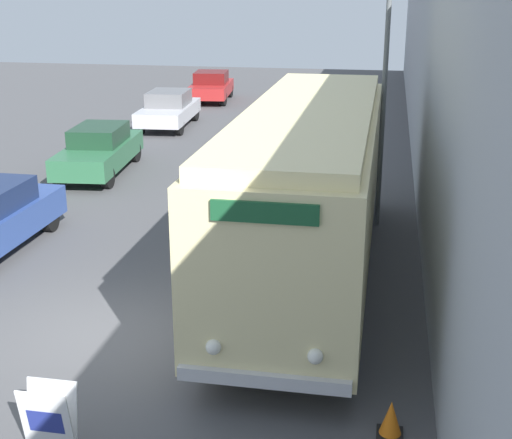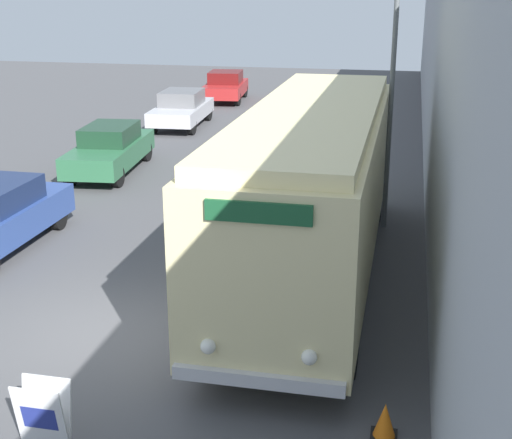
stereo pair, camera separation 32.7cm
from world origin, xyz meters
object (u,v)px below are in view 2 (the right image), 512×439
at_px(sign_board, 43,417).
at_px(traffic_cone, 385,421).
at_px(vintage_bus, 313,183).
at_px(parked_car_distant, 225,86).
at_px(streetlamp, 395,33).
at_px(parked_car_mid, 110,149).
at_px(parked_car_far, 182,108).

bearing_deg(sign_board, traffic_cone, 15.10).
xyz_separation_m(vintage_bus, parked_car_distant, (-7.42, 21.60, -1.22)).
bearing_deg(sign_board, streetlamp, 68.40).
bearing_deg(parked_car_mid, parked_car_far, 85.02).
relative_size(vintage_bus, sign_board, 10.93).
distance_m(streetlamp, parked_car_mid, 10.26).
bearing_deg(parked_car_distant, streetlamp, -70.16).
height_order(parked_car_mid, traffic_cone, parked_car_mid).
bearing_deg(traffic_cone, parked_car_distant, 108.79).
bearing_deg(parked_car_mid, vintage_bus, -48.94).
bearing_deg(parked_car_far, traffic_cone, -68.89).
distance_m(streetlamp, parked_car_distant, 20.55).
height_order(sign_board, streetlamp, streetlamp).
bearing_deg(traffic_cone, sign_board, -164.90).
height_order(streetlamp, parked_car_mid, streetlamp).
relative_size(vintage_bus, streetlamp, 1.44).
bearing_deg(parked_car_far, parked_car_distant, 85.41).
height_order(sign_board, parked_car_distant, parked_car_distant).
bearing_deg(parked_car_far, sign_board, -80.62).
distance_m(parked_car_mid, traffic_cone, 15.39).
bearing_deg(parked_car_mid, streetlamp, -27.66).
bearing_deg(traffic_cone, vintage_bus, 108.15).
relative_size(streetlamp, parked_car_mid, 1.53).
height_order(vintage_bus, sign_board, vintage_bus).
xyz_separation_m(parked_car_mid, parked_car_distant, (0.01, 14.61, -0.01)).
xyz_separation_m(parked_car_distant, traffic_cone, (9.17, -26.95, -0.51)).
relative_size(parked_car_far, traffic_cone, 8.99).
distance_m(sign_board, parked_car_mid, 14.35).
distance_m(sign_board, streetlamp, 11.52).
height_order(parked_car_distant, traffic_cone, parked_car_distant).
height_order(parked_car_far, traffic_cone, parked_car_far).
relative_size(sign_board, parked_car_distant, 0.22).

